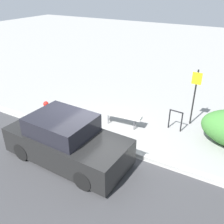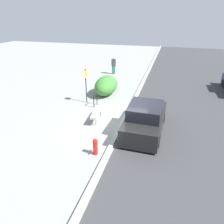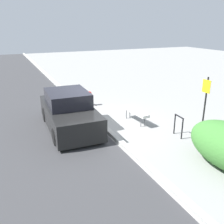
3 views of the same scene
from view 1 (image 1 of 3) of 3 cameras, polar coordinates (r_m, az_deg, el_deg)
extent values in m
plane|color=gray|center=(9.20, -3.83, -6.74)|extent=(60.00, 60.00, 0.00)
cube|color=#A8A8A3|center=(9.16, -3.84, -6.41)|extent=(60.00, 0.20, 0.13)
cylinder|color=#515156|center=(10.18, -0.88, -1.58)|extent=(0.04, 0.04, 0.44)
cylinder|color=#515156|center=(9.81, 5.07, -2.93)|extent=(0.04, 0.04, 0.44)
cylinder|color=#515156|center=(10.33, -0.43, -1.12)|extent=(0.04, 0.04, 0.44)
cylinder|color=#515156|center=(9.96, 5.46, -2.43)|extent=(0.04, 0.04, 0.44)
cube|color=silver|center=(9.92, 2.28, -0.61)|extent=(1.64, 0.48, 0.12)
cylinder|color=black|center=(10.07, 12.95, -1.52)|extent=(0.05, 0.05, 0.80)
cylinder|color=black|center=(9.93, 15.59, -2.30)|extent=(0.05, 0.05, 0.80)
cylinder|color=black|center=(9.82, 14.53, 0.13)|extent=(0.55, 0.10, 0.05)
cylinder|color=black|center=(10.28, 18.22, 3.04)|extent=(0.06, 0.06, 2.30)
cube|color=yellow|center=(9.95, 18.85, 7.26)|extent=(0.36, 0.02, 0.46)
cylinder|color=red|center=(10.95, -14.65, 0.15)|extent=(0.20, 0.20, 0.60)
sphere|color=red|center=(10.80, -14.87, 1.82)|extent=(0.22, 0.22, 0.22)
cylinder|color=red|center=(11.02, -15.21, 0.59)|extent=(0.08, 0.07, 0.07)
cylinder|color=red|center=(10.84, -14.15, 0.26)|extent=(0.08, 0.07, 0.07)
cylinder|color=black|center=(8.21, 0.40, -8.86)|extent=(0.61, 0.20, 0.60)
cylinder|color=black|center=(7.20, -6.53, -15.23)|extent=(0.61, 0.20, 0.60)
cylinder|color=black|center=(9.53, -12.54, -3.94)|extent=(0.61, 0.20, 0.60)
cylinder|color=black|center=(8.68, -19.82, -8.49)|extent=(0.61, 0.20, 0.60)
cube|color=black|center=(8.18, -10.14, -7.48)|extent=(4.09, 1.89, 0.85)
cube|color=black|center=(7.90, -11.43, -2.91)|extent=(1.99, 1.64, 0.60)
camera|label=2|loc=(15.01, -48.69, 20.91)|focal=35.00mm
camera|label=3|loc=(5.61, 85.44, -10.70)|focal=40.00mm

